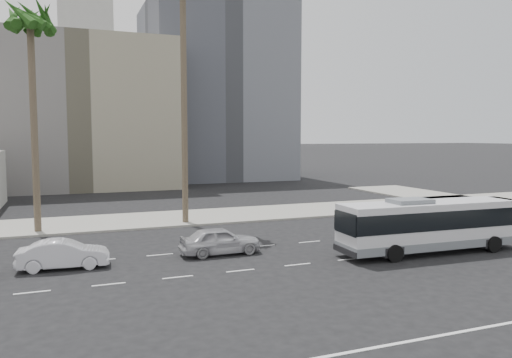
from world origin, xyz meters
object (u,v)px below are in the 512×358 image
car_b (64,254)px  palm_mid (30,26)px  car_a (220,240)px  city_bus (430,224)px

car_b → palm_mid: (-1.59, 9.86, 12.64)m
car_a → car_b: (-7.88, -0.05, -0.05)m
car_b → palm_mid: palm_mid is taller
city_bus → palm_mid: palm_mid is taller
city_bus → car_a: city_bus is taller
city_bus → car_b: size_ratio=2.51×
city_bus → car_a: 11.49m
city_bus → car_b: 19.09m
city_bus → palm_mid: (-20.28, 13.62, 11.75)m
car_a → car_b: car_a is taller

